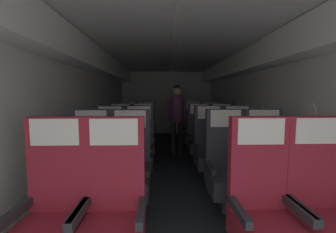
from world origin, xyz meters
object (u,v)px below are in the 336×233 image
Objects in this scene: seat_a_right_aisle at (321,208)px; seat_c_left_window at (110,150)px; seat_d_right_window at (200,138)px; seat_b_right_window at (227,168)px; seat_d_left_aisle at (143,138)px; seat_e_left_window at (127,131)px; seat_c_right_aisle at (238,149)px; seat_d_left_window at (120,138)px; seat_a_right_window at (263,209)px; seat_e_right_window at (193,131)px; seat_a_left_aisle at (113,211)px; flight_attendant at (177,112)px; seat_b_left_aisle at (130,170)px; seat_d_right_aisle at (222,138)px; seat_c_left_aisle at (139,150)px; seat_a_left_window at (53,212)px; seat_b_left_window at (90,170)px; seat_b_right_aisle at (265,168)px; seat_c_right_window at (209,149)px; seat_e_right_aisle at (211,130)px; seat_e_left_aisle at (146,131)px.

seat_a_right_aisle is 1.00× the size of seat_c_left_window.
seat_b_right_window is at bearing -90.23° from seat_d_right_window.
seat_e_left_window is at bearing 115.71° from seat_d_left_aisle.
seat_d_left_window is at bearing 155.28° from seat_c_right_aisle.
seat_e_right_window is (0.02, 3.68, 0.00)m from seat_a_right_window.
seat_a_left_aisle is 3.41m from flight_attendant.
seat_b_left_aisle is (-1.11, 0.92, 0.00)m from seat_a_right_window.
seat_e_left_window is at bearing 179.36° from seat_e_right_window.
seat_a_right_window is 1.00× the size of seat_d_right_aisle.
seat_b_left_aisle is 1.82m from seat_c_right_aisle.
seat_b_left_aisle and seat_d_right_aisle have the same top height.
seat_a_left_window is at bearing -103.71° from seat_c_left_aisle.
seat_e_right_window is (1.57, -0.02, 0.00)m from seat_e_left_window.
seat_c_right_aisle is (1.56, -0.02, 0.00)m from seat_c_left_aisle.
seat_d_right_aisle is 1.02m from seat_e_right_window.
seat_b_right_aisle is (2.03, -0.01, 0.00)m from seat_b_left_window.
seat_c_left_window is 0.75× the size of flight_attendant.
seat_d_left_aisle is at bearing 121.15° from seat_b_right_window.
seat_a_left_aisle and seat_c_left_aisle have the same top height.
seat_a_right_window is 1.00× the size of seat_e_left_window.
seat_d_right_aisle is at bearing 89.96° from seat_c_right_aisle.
seat_b_right_window is at bearing -90.20° from seat_e_right_window.
seat_a_right_window and seat_d_right_aisle have the same top height.
seat_e_right_window is (-0.45, 2.76, 0.00)m from seat_b_right_aisle.
seat_b_right_window is at bearing -90.00° from seat_c_right_window.
seat_a_right_aisle is 3.17m from seat_d_left_aisle.
seat_b_left_window is 1.00× the size of seat_c_right_aisle.
seat_a_left_window is 1.00× the size of seat_d_left_window.
seat_e_right_aisle is (-0.01, 1.86, 0.00)m from seat_c_right_aisle.
seat_c_right_window is (-0.46, 0.92, 0.00)m from seat_b_right_aisle.
seat_e_right_aisle is (2.02, 2.76, 0.00)m from seat_b_left_window.
seat_d_right_window is 1.00× the size of seat_e_right_window.
seat_c_right_window is 1.82m from seat_d_left_window.
seat_e_left_aisle is (0.43, 3.68, 0.00)m from seat_a_left_window.
seat_c_right_aisle is 1.00× the size of seat_d_left_aisle.
seat_a_left_window is 2.21m from seat_b_right_aisle.
seat_e_left_aisle and seat_e_right_window have the same top height.
seat_a_right_window is 1.00× the size of seat_c_right_window.
seat_e_left_window is at bearing 103.72° from seat_c_left_aisle.
seat_a_right_window is 1.00× the size of seat_b_left_aisle.
seat_d_right_window is at bearing 99.03° from seat_a_right_aisle.
seat_a_right_aisle is 1.00× the size of seat_d_left_window.
seat_d_left_window is 2.02m from seat_d_right_aisle.
seat_c_left_window is (-0.44, 1.86, 0.00)m from seat_a_left_aisle.
seat_b_left_aisle is (-1.56, 0.91, 0.00)m from seat_a_right_aisle.
seat_e_left_aisle is (0.43, 0.00, 0.00)m from seat_e_left_window.
seat_a_right_window is at bearing -50.27° from seat_c_left_window.
seat_b_left_aisle is at bearing 90.09° from seat_a_left_aisle.
seat_b_right_aisle is (0.01, 0.92, 0.00)m from seat_a_right_aisle.
seat_b_left_aisle is 2.98m from seat_e_right_window.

